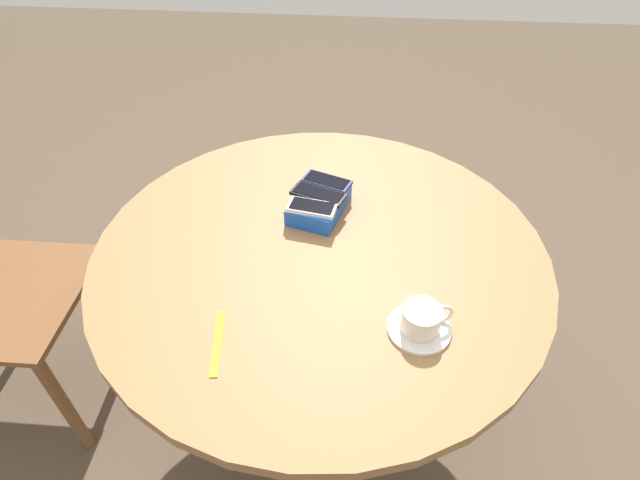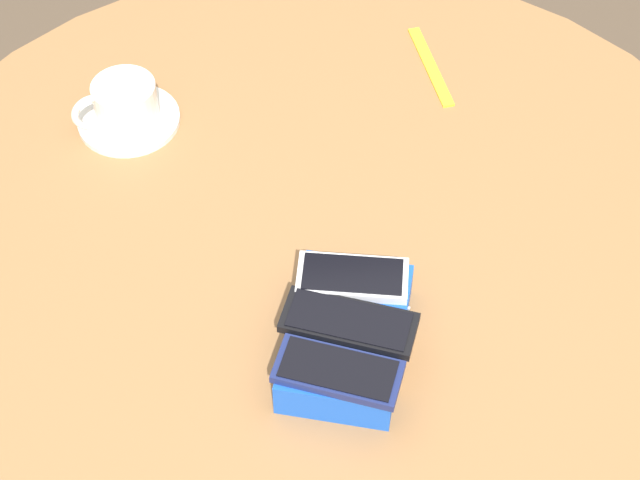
{
  "view_description": "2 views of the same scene",
  "coord_description": "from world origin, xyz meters",
  "px_view_note": "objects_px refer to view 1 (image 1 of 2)",
  "views": [
    {
      "loc": [
        0.9,
        0.08,
        1.55
      ],
      "look_at": [
        0.0,
        0.0,
        0.74
      ],
      "focal_mm": 28.0,
      "sensor_mm": 36.0,
      "label": 1
    },
    {
      "loc": [
        -0.78,
        0.07,
        1.69
      ],
      "look_at": [
        0.0,
        0.0,
        0.74
      ],
      "focal_mm": 60.0,
      "sensor_mm": 36.0,
      "label": 2
    }
  ],
  "objects_px": {
    "lanyard_strap": "(218,342)",
    "coffee_cup": "(422,318)",
    "phone_black": "(318,194)",
    "round_table": "(320,270)",
    "phone_navy": "(328,181)",
    "saucer": "(419,329)",
    "phone_box": "(319,203)",
    "phone_white": "(312,208)"
  },
  "relations": [
    {
      "from": "lanyard_strap",
      "to": "coffee_cup",
      "type": "bearing_deg",
      "value": 99.85
    },
    {
      "from": "phone_black",
      "to": "round_table",
      "type": "bearing_deg",
      "value": 7.1
    },
    {
      "from": "phone_navy",
      "to": "phone_black",
      "type": "height_order",
      "value": "same"
    },
    {
      "from": "saucer",
      "to": "lanyard_strap",
      "type": "relative_size",
      "value": 0.81
    },
    {
      "from": "phone_box",
      "to": "lanyard_strap",
      "type": "distance_m",
      "value": 0.48
    },
    {
      "from": "phone_white",
      "to": "lanyard_strap",
      "type": "relative_size",
      "value": 0.79
    },
    {
      "from": "round_table",
      "to": "phone_box",
      "type": "distance_m",
      "value": 0.18
    },
    {
      "from": "round_table",
      "to": "phone_white",
      "type": "distance_m",
      "value": 0.16
    },
    {
      "from": "lanyard_strap",
      "to": "phone_white",
      "type": "bearing_deg",
      "value": 158.75
    },
    {
      "from": "phone_navy",
      "to": "coffee_cup",
      "type": "relative_size",
      "value": 1.28
    },
    {
      "from": "round_table",
      "to": "coffee_cup",
      "type": "distance_m",
      "value": 0.35
    },
    {
      "from": "phone_box",
      "to": "phone_white",
      "type": "relative_size",
      "value": 1.63
    },
    {
      "from": "coffee_cup",
      "to": "saucer",
      "type": "bearing_deg",
      "value": -69.89
    },
    {
      "from": "round_table",
      "to": "phone_box",
      "type": "relative_size",
      "value": 5.28
    },
    {
      "from": "phone_black",
      "to": "phone_box",
      "type": "bearing_deg",
      "value": 58.25
    },
    {
      "from": "round_table",
      "to": "phone_navy",
      "type": "xyz_separation_m",
      "value": [
        -0.2,
        0.0,
        0.14
      ]
    },
    {
      "from": "round_table",
      "to": "coffee_cup",
      "type": "relative_size",
      "value": 10.12
    },
    {
      "from": "phone_navy",
      "to": "phone_black",
      "type": "xyz_separation_m",
      "value": [
        0.06,
        -0.02,
        0.0
      ]
    },
    {
      "from": "round_table",
      "to": "phone_black",
      "type": "bearing_deg",
      "value": -172.9
    },
    {
      "from": "phone_navy",
      "to": "saucer",
      "type": "distance_m",
      "value": 0.49
    },
    {
      "from": "phone_box",
      "to": "phone_white",
      "type": "height_order",
      "value": "phone_white"
    },
    {
      "from": "lanyard_strap",
      "to": "phone_box",
      "type": "bearing_deg",
      "value": 159.84
    },
    {
      "from": "round_table",
      "to": "phone_navy",
      "type": "bearing_deg",
      "value": 178.73
    },
    {
      "from": "phone_navy",
      "to": "lanyard_strap",
      "type": "height_order",
      "value": "phone_navy"
    },
    {
      "from": "phone_black",
      "to": "saucer",
      "type": "height_order",
      "value": "phone_black"
    },
    {
      "from": "saucer",
      "to": "lanyard_strap",
      "type": "height_order",
      "value": "saucer"
    },
    {
      "from": "coffee_cup",
      "to": "round_table",
      "type": "bearing_deg",
      "value": -135.85
    },
    {
      "from": "phone_black",
      "to": "lanyard_strap",
      "type": "xyz_separation_m",
      "value": [
        0.45,
        -0.16,
        -0.05
      ]
    },
    {
      "from": "saucer",
      "to": "coffee_cup",
      "type": "xyz_separation_m",
      "value": [
        -0.0,
        0.0,
        0.03
      ]
    },
    {
      "from": "phone_navy",
      "to": "lanyard_strap",
      "type": "relative_size",
      "value": 0.86
    },
    {
      "from": "phone_black",
      "to": "lanyard_strap",
      "type": "relative_size",
      "value": 0.94
    },
    {
      "from": "round_table",
      "to": "saucer",
      "type": "distance_m",
      "value": 0.34
    },
    {
      "from": "saucer",
      "to": "lanyard_strap",
      "type": "distance_m",
      "value": 0.41
    },
    {
      "from": "lanyard_strap",
      "to": "phone_black",
      "type": "bearing_deg",
      "value": 160.16
    },
    {
      "from": "phone_box",
      "to": "phone_navy",
      "type": "relative_size",
      "value": 1.49
    },
    {
      "from": "phone_box",
      "to": "phone_navy",
      "type": "xyz_separation_m",
      "value": [
        -0.06,
        0.02,
        0.03
      ]
    },
    {
      "from": "phone_white",
      "to": "phone_black",
      "type": "bearing_deg",
      "value": 170.15
    },
    {
      "from": "round_table",
      "to": "coffee_cup",
      "type": "xyz_separation_m",
      "value": [
        0.24,
        0.23,
        0.12
      ]
    },
    {
      "from": "saucer",
      "to": "phone_white",
      "type": "bearing_deg",
      "value": -141.51
    },
    {
      "from": "phone_box",
      "to": "saucer",
      "type": "xyz_separation_m",
      "value": [
        0.38,
        0.24,
        -0.02
      ]
    },
    {
      "from": "phone_box",
      "to": "lanyard_strap",
      "type": "relative_size",
      "value": 1.29
    },
    {
      "from": "round_table",
      "to": "phone_navy",
      "type": "height_order",
      "value": "phone_navy"
    }
  ]
}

